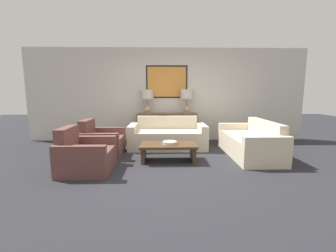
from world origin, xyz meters
TOP-DOWN VIEW (x-y plane):
  - ground_plane at (0.00, 0.00)m, footprint 20.00×20.00m
  - back_wall at (0.00, 2.41)m, footprint 8.04×0.12m
  - console_table at (0.00, 2.14)m, footprint 1.70×0.39m
  - table_lamp_left at (-0.55, 2.14)m, footprint 0.36×0.36m
  - table_lamp_right at (0.55, 2.14)m, footprint 0.36×0.36m
  - couch_by_back_wall at (0.00, 1.44)m, footprint 1.93×0.90m
  - couch_by_side at (1.84, 0.70)m, footprint 0.90×1.93m
  - coffee_table at (-0.01, 0.32)m, footprint 1.15×0.61m
  - decorative_bowl at (0.02, 0.30)m, footprint 0.29×0.29m
  - armchair_near_back_wall at (-1.53, 0.86)m, footprint 0.87×0.94m
  - armchair_near_camera at (-1.53, -0.21)m, footprint 0.87×0.94m

SIDE VIEW (x-z plane):
  - ground_plane at x=0.00m, z-range 0.00..0.00m
  - coffee_table at x=-0.01m, z-range 0.09..0.45m
  - armchair_near_back_wall at x=-1.53m, z-range -0.13..0.67m
  - armchair_near_camera at x=-1.53m, z-range -0.13..0.67m
  - couch_by_back_wall at x=0.00m, z-range -0.11..0.67m
  - couch_by_side at x=1.84m, z-range -0.11..0.67m
  - decorative_bowl at x=0.02m, z-range 0.36..0.42m
  - console_table at x=0.00m, z-range 0.00..0.82m
  - table_lamp_left at x=-0.55m, z-range 0.95..1.62m
  - table_lamp_right at x=0.55m, z-range 0.95..1.62m
  - back_wall at x=0.00m, z-range 0.01..2.66m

